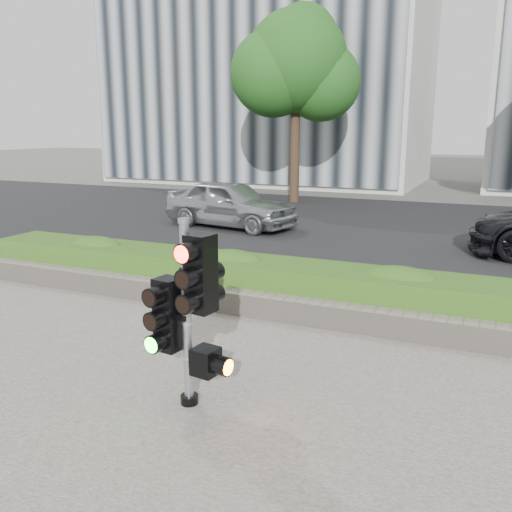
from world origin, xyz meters
TOP-DOWN VIEW (x-y plane):
  - ground at (0.00, 0.00)m, footprint 120.00×120.00m
  - sidewalk at (0.00, -2.50)m, footprint 16.00×11.00m
  - road at (0.00, 10.00)m, footprint 60.00×13.00m
  - curb at (0.00, 3.15)m, footprint 60.00×0.25m
  - stone_wall at (0.00, 1.90)m, footprint 12.00×0.32m
  - hedge at (0.00, 2.55)m, footprint 12.00×1.00m
  - building_left at (-9.00, 23.00)m, footprint 16.00×9.00m
  - tree_left at (-4.52, 14.56)m, footprint 4.61×4.03m
  - traffic_signal at (0.03, -0.81)m, footprint 0.68×0.53m
  - car_silver at (-4.27, 8.58)m, footprint 4.16×2.25m

SIDE VIEW (x-z plane):
  - ground at x=0.00m, z-range 0.00..0.00m
  - road at x=0.00m, z-range 0.00..0.02m
  - sidewalk at x=0.00m, z-range 0.00..0.03m
  - curb at x=0.00m, z-range 0.00..0.12m
  - stone_wall at x=0.00m, z-range 0.03..0.37m
  - hedge at x=0.00m, z-range 0.03..0.71m
  - car_silver at x=-4.27m, z-range 0.02..1.36m
  - traffic_signal at x=0.03m, z-range 0.13..2.05m
  - tree_left at x=-4.52m, z-range 1.37..8.72m
  - building_left at x=-9.00m, z-range 0.00..15.00m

